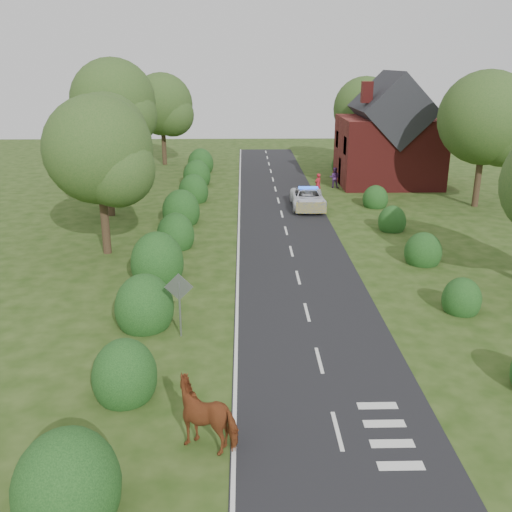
{
  "coord_description": "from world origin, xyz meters",
  "views": [
    {
      "loc": [
        -2.59,
        -17.5,
        9.87
      ],
      "look_at": [
        -2.03,
        7.5,
        1.3
      ],
      "focal_mm": 40.0,
      "sensor_mm": 36.0,
      "label": 1
    }
  ],
  "objects_px": {
    "pedestrian_purple": "(334,178)",
    "road_sign": "(179,296)",
    "police_van": "(308,198)",
    "pedestrian_red": "(318,184)",
    "cow": "(209,417)"
  },
  "relations": [
    {
      "from": "road_sign",
      "to": "cow",
      "type": "xyz_separation_m",
      "value": [
        1.43,
        -6.37,
        -0.87
      ]
    },
    {
      "from": "police_van",
      "to": "pedestrian_red",
      "type": "bearing_deg",
      "value": 74.12
    },
    {
      "from": "police_van",
      "to": "pedestrian_red",
      "type": "xyz_separation_m",
      "value": [
        1.21,
        4.02,
        0.16
      ]
    },
    {
      "from": "cow",
      "to": "pedestrian_red",
      "type": "relative_size",
      "value": 1.3
    },
    {
      "from": "cow",
      "to": "police_van",
      "type": "bearing_deg",
      "value": -172.81
    },
    {
      "from": "road_sign",
      "to": "police_van",
      "type": "relative_size",
      "value": 0.5
    },
    {
      "from": "pedestrian_red",
      "to": "cow",
      "type": "bearing_deg",
      "value": 37.71
    },
    {
      "from": "road_sign",
      "to": "cow",
      "type": "relative_size",
      "value": 1.15
    },
    {
      "from": "pedestrian_red",
      "to": "pedestrian_purple",
      "type": "relative_size",
      "value": 1.02
    },
    {
      "from": "cow",
      "to": "police_van",
      "type": "relative_size",
      "value": 0.44
    },
    {
      "from": "road_sign",
      "to": "police_van",
      "type": "xyz_separation_m",
      "value": [
        6.95,
        19.77,
        -0.96
      ]
    },
    {
      "from": "police_van",
      "to": "pedestrian_purple",
      "type": "distance_m",
      "value": 7.38
    },
    {
      "from": "pedestrian_purple",
      "to": "road_sign",
      "type": "bearing_deg",
      "value": 86.56
    },
    {
      "from": "road_sign",
      "to": "cow",
      "type": "bearing_deg",
      "value": -77.33
    },
    {
      "from": "cow",
      "to": "pedestrian_red",
      "type": "bearing_deg",
      "value": -173.46
    }
  ]
}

